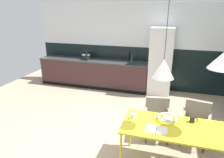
{
  "coord_description": "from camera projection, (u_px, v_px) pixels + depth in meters",
  "views": [
    {
      "loc": [
        1.01,
        -3.1,
        2.44
      ],
      "look_at": [
        -0.19,
        0.9,
        1.0
      ],
      "focal_mm": 32.72,
      "sensor_mm": 36.0,
      "label": 1
    }
  ],
  "objects": [
    {
      "name": "ground_plane",
      "position": [
        108.0,
        144.0,
        3.88
      ],
      "size": [
        8.65,
        8.65,
        0.0
      ],
      "primitive_type": "plane",
      "color": "tan"
    },
    {
      "name": "back_wall_splashback_dark",
      "position": [
        138.0,
        67.0,
        6.55
      ],
      "size": [
        6.66,
        0.12,
        1.32
      ],
      "primitive_type": "cube",
      "color": "black",
      "rests_on": "ground"
    },
    {
      "name": "back_wall_panel_upper",
      "position": [
        140.0,
        25.0,
        6.12
      ],
      "size": [
        6.66,
        0.12,
        1.32
      ],
      "primitive_type": "cube",
      "color": "white",
      "rests_on": "back_wall_splashback_dark"
    },
    {
      "name": "kitchen_counter",
      "position": [
        94.0,
        73.0,
        6.68
      ],
      "size": [
        3.57,
        0.63,
        0.89
      ],
      "color": "#3F2527",
      "rests_on": "ground"
    },
    {
      "name": "refrigerator_column",
      "position": [
        161.0,
        62.0,
        5.93
      ],
      "size": [
        0.65,
        0.6,
        1.96
      ],
      "primitive_type": "cube",
      "color": "silver",
      "rests_on": "ground"
    },
    {
      "name": "dining_table",
      "position": [
        183.0,
        131.0,
        3.06
      ],
      "size": [
        1.84,
        0.77,
        0.75
      ],
      "color": "yellow",
      "rests_on": "ground"
    },
    {
      "name": "armchair_near_window",
      "position": [
        196.0,
        117.0,
        3.8
      ],
      "size": [
        0.56,
        0.55,
        0.81
      ],
      "rotation": [
        0.0,
        0.0,
        2.95
      ],
      "color": "gray",
      "rests_on": "ground"
    },
    {
      "name": "armchair_head_of_table",
      "position": [
        157.0,
        113.0,
        3.98
      ],
      "size": [
        0.55,
        0.54,
        0.8
      ],
      "rotation": [
        0.0,
        0.0,
        3.3
      ],
      "color": "gray",
      "rests_on": "ground"
    },
    {
      "name": "fruit_bowl",
      "position": [
        168.0,
        118.0,
        3.25
      ],
      "size": [
        0.32,
        0.32,
        0.07
      ],
      "color": "silver",
      "rests_on": "dining_table"
    },
    {
      "name": "open_book",
      "position": [
        156.0,
        130.0,
        3.0
      ],
      "size": [
        0.32,
        0.22,
        0.02
      ],
      "color": "white",
      "rests_on": "dining_table"
    },
    {
      "name": "mug_short_terracotta",
      "position": [
        192.0,
        120.0,
        3.19
      ],
      "size": [
        0.12,
        0.08,
        0.1
      ],
      "color": "black",
      "rests_on": "dining_table"
    },
    {
      "name": "mug_dark_espresso",
      "position": [
        133.0,
        116.0,
        3.3
      ],
      "size": [
        0.12,
        0.08,
        0.1
      ],
      "color": "white",
      "rests_on": "dining_table"
    },
    {
      "name": "cooking_pot",
      "position": [
        86.0,
        57.0,
        6.62
      ],
      "size": [
        0.28,
        0.28,
        0.18
      ],
      "color": "black",
      "rests_on": "kitchen_counter"
    },
    {
      "name": "bottle_vinegar_dark",
      "position": [
        128.0,
        57.0,
        6.37
      ],
      "size": [
        0.06,
        0.06,
        0.3
      ],
      "color": "black",
      "rests_on": "kitchen_counter"
    },
    {
      "name": "bottle_spice_small",
      "position": [
        132.0,
        61.0,
        5.94
      ],
      "size": [
        0.06,
        0.06,
        0.28
      ],
      "color": "#0F3319",
      "rests_on": "kitchen_counter"
    },
    {
      "name": "bottle_oil_tall",
      "position": [
        87.0,
        57.0,
        6.38
      ],
      "size": [
        0.06,
        0.06,
        0.32
      ],
      "color": "black",
      "rests_on": "kitchen_counter"
    },
    {
      "name": "pendant_lamp_over_table_near",
      "position": [
        163.0,
        69.0,
        2.82
      ],
      "size": [
        0.3,
        0.3,
        1.07
      ],
      "color": "black"
    },
    {
      "name": "pendant_lamp_over_table_far",
      "position": [
        223.0,
        60.0,
        2.63
      ],
      "size": [
        0.37,
        0.37,
        0.9
      ],
      "color": "black"
    }
  ]
}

